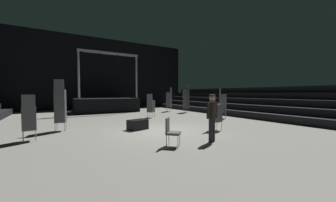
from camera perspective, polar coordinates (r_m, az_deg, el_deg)
The scene contains 14 objects.
ground_plane at distance 9.10m, azimuth -2.01°, elevation -9.14°, with size 22.00×30.00×0.10m, color gray.
arena_end_wall at distance 23.32m, azimuth -20.38°, elevation 7.72°, with size 22.00×0.30×8.00m, color black.
bleacher_bank_right at distance 16.09m, azimuth 25.75°, elevation -0.15°, with size 3.75×24.00×2.25m.
stage_riser at distance 19.11m, azimuth -17.90°, elevation -0.95°, with size 5.49×3.47×5.35m.
man_with_tie at distance 7.11m, azimuth 12.99°, elevation -4.08°, with size 0.56×0.35×1.72m.
chair_stack_front_left at distance 17.49m, azimuth 5.39°, elevation 0.76°, with size 0.45×0.45×2.56m.
chair_stack_front_right at distance 8.69m, azimuth -35.98°, elevation -4.07°, with size 0.47×0.47×1.71m.
chair_stack_mid_left at distance 18.46m, azimuth 0.31°, elevation 0.46°, with size 0.62×0.62×2.31m.
chair_stack_mid_right at distance 13.76m, azimuth -5.12°, elevation -1.42°, with size 0.62×0.62×1.71m.
chair_stack_mid_centre at distance 9.37m, azimuth 14.01°, elevation -3.25°, with size 0.51×0.51×1.71m.
chair_stack_rear_left at distance 13.86m, azimuth 15.98°, elevation -0.61°, with size 0.61×0.61×2.14m.
chair_stack_rear_right at distance 10.18m, azimuth -29.38°, elevation -1.15°, with size 0.53×0.53×2.39m.
equipment_road_case at distance 9.47m, azimuth -9.01°, elevation -6.94°, with size 0.90×0.60×0.48m, color black.
loose_chair_near_man at distance 6.41m, azimuth 0.94°, elevation -8.72°, with size 0.62×0.62×0.95m.
Camera 1 is at (-4.32, -7.80, 1.77)m, focal length 20.50 mm.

